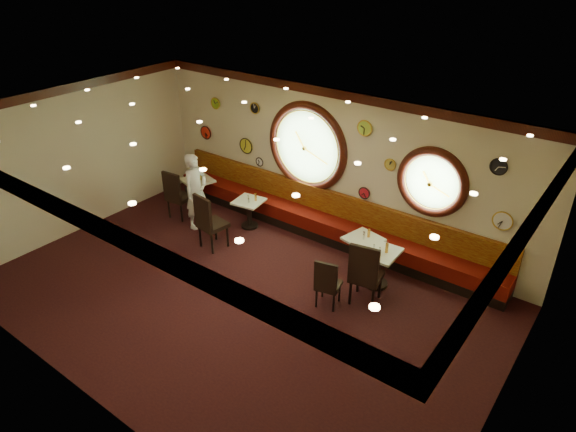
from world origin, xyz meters
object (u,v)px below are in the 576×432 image
object	(u,v)px
condiment_b_salt	(248,197)
condiment_d_salt	(374,247)
condiment_c_pepper	(364,237)
condiment_b_bottle	(256,197)
table_d	(378,264)
condiment_b_pepper	(249,200)
table_b	(249,210)
chair_c	(327,281)
condiment_a_salt	(198,176)
table_a	(198,190)
waiter	(196,191)
chair_a	(176,192)
chair_d	(365,271)
condiment_c_bottle	(369,233)
condiment_d_bottle	(387,248)
condiment_a_bottle	(201,177)
condiment_c_salt	(364,234)
condiment_d_pepper	(380,250)
table_c	(363,250)
condiment_a_pepper	(197,180)
chair_b	(208,219)

from	to	relation	value
condiment_b_salt	condiment_d_salt	distance (m)	3.30
condiment_c_pepper	condiment_b_bottle	size ratio (longest dim) A/B	0.58
table_d	condiment_c_pepper	size ratio (longest dim) A/B	7.70
condiment_b_pepper	condiment_c_pepper	world-z (taller)	condiment_c_pepper
table_b	chair_c	world-z (taller)	chair_c
table_d	condiment_a_salt	bearing A→B (deg)	175.63
table_a	waiter	bearing A→B (deg)	-45.80
chair_a	chair_d	bearing A→B (deg)	-7.29
table_d	condiment_c_bottle	distance (m)	0.67
chair_c	condiment_b_salt	size ratio (longest dim) A/B	6.56
chair_a	condiment_d_bottle	distance (m)	5.09
condiment_a_bottle	condiment_a_salt	bearing A→B (deg)	160.16
table_a	chair_d	distance (m)	5.14
condiment_c_bottle	condiment_c_salt	bearing A→B (deg)	-147.19
condiment_b_salt	condiment_a_bottle	world-z (taller)	condiment_a_bottle
condiment_b_salt	condiment_c_pepper	distance (m)	2.92
chair_a	condiment_c_pepper	bearing A→B (deg)	4.32
condiment_b_pepper	condiment_c_pepper	size ratio (longest dim) A/B	1.08
chair_c	condiment_c_pepper	distance (m)	1.40
condiment_b_bottle	condiment_b_salt	bearing A→B (deg)	-162.87
condiment_c_salt	condiment_b_bottle	size ratio (longest dim) A/B	0.63
table_b	waiter	xyz separation A→B (m)	(-0.96, -0.65, 0.45)
condiment_c_bottle	chair_a	bearing A→B (deg)	-169.60
chair_c	condiment_d_pepper	bearing A→B (deg)	54.28
table_c	condiment_b_salt	world-z (taller)	condiment_b_salt
table_d	condiment_a_pepper	xyz separation A→B (m)	(-4.89, 0.21, 0.29)
table_a	chair_a	distance (m)	0.75
table_d	chair_d	bearing A→B (deg)	-82.95
chair_c	condiment_b_salt	world-z (taller)	chair_c
condiment_c_bottle	condiment_a_pepper	bearing A→B (deg)	-177.48
table_c	table_d	xyz separation A→B (m)	(0.49, -0.31, 0.04)
table_c	condiment_d_pepper	xyz separation A→B (m)	(0.53, -0.35, 0.37)
condiment_b_pepper	condiment_b_bottle	size ratio (longest dim) A/B	0.62
chair_b	chair_a	bearing A→B (deg)	169.80
table_d	condiment_c_bottle	xyz separation A→B (m)	(-0.44, 0.41, 0.30)
condiment_a_bottle	condiment_b_bottle	distance (m)	1.67
condiment_a_pepper	condiment_b_bottle	size ratio (longest dim) A/B	0.58
condiment_d_salt	condiment_a_bottle	xyz separation A→B (m)	(-4.77, 0.33, -0.01)
chair_b	condiment_b_bottle	world-z (taller)	chair_b
table_d	condiment_b_pepper	world-z (taller)	condiment_b_pepper
condiment_b_pepper	condiment_a_bottle	xyz separation A→B (m)	(-1.60, 0.14, 0.08)
chair_b	condiment_c_pepper	distance (m)	3.18
condiment_a_bottle	chair_c	bearing A→B (deg)	-17.82
condiment_d_pepper	condiment_c_bottle	distance (m)	0.66
condiment_c_pepper	condiment_b_bottle	bearing A→B (deg)	178.30
chair_d	condiment_b_pepper	size ratio (longest dim) A/B	7.36
condiment_a_pepper	condiment_c_bottle	world-z (taller)	condiment_c_bottle
table_b	condiment_b_salt	bearing A→B (deg)	141.06
chair_d	condiment_c_pepper	size ratio (longest dim) A/B	7.94
table_a	condiment_c_bottle	xyz separation A→B (m)	(4.53, 0.11, 0.33)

